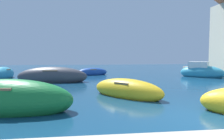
{
  "coord_description": "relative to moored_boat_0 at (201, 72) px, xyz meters",
  "views": [
    {
      "loc": [
        -3.7,
        -5.78,
        2.02
      ],
      "look_at": [
        -1.8,
        10.11,
        0.89
      ],
      "focal_mm": 32.38,
      "sensor_mm": 36.0,
      "label": 1
    }
  ],
  "objects": [
    {
      "name": "moored_boat_0",
      "position": [
        0.0,
        0.0,
        0.0
      ],
      "size": [
        4.02,
        3.82,
        1.78
      ],
      "rotation": [
        0.0,
        0.0,
        5.56
      ],
      "color": "teal",
      "rests_on": "ground"
    },
    {
      "name": "moored_boat_2",
      "position": [
        -18.29,
        0.82,
        -0.11
      ],
      "size": [
        1.52,
        3.74,
        1.33
      ],
      "rotation": [
        0.0,
        0.0,
        4.7
      ],
      "color": "teal",
      "rests_on": "ground"
    },
    {
      "name": "moored_boat_8",
      "position": [
        -13.63,
        -10.46,
        -0.05
      ],
      "size": [
        4.91,
        2.27,
        1.53
      ],
      "rotation": [
        0.0,
        0.0,
        6.16
      ],
      "color": "#197233",
      "rests_on": "ground"
    },
    {
      "name": "ground",
      "position": [
        -7.04,
        -12.23,
        -0.48
      ],
      "size": [
        80.0,
        80.0,
        0.0
      ],
      "primitive_type": "plane",
      "color": "navy"
    },
    {
      "name": "moored_boat_1",
      "position": [
        -10.29,
        3.22,
        -0.2
      ],
      "size": [
        3.39,
        1.9,
        0.98
      ],
      "rotation": [
        0.0,
        0.0,
        0.27
      ],
      "color": "#1E479E",
      "rests_on": "ground"
    },
    {
      "name": "moored_boat_3",
      "position": [
        -13.47,
        -2.11,
        -0.06
      ],
      "size": [
        5.48,
        2.19,
        1.51
      ],
      "rotation": [
        0.0,
        0.0,
        6.19
      ],
      "color": "#3F3F47",
      "rests_on": "ground"
    },
    {
      "name": "moored_boat_9",
      "position": [
        -8.84,
        -8.29,
        -0.16
      ],
      "size": [
        3.67,
        3.75,
        1.15
      ],
      "rotation": [
        0.0,
        0.0,
        5.48
      ],
      "color": "gold",
      "rests_on": "ground"
    }
  ]
}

